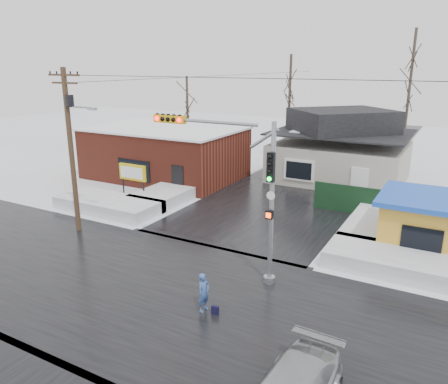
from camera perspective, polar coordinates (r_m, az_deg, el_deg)
The scene contains 19 objects.
ground at distance 19.04m, azimuth -9.25°, elevation -12.59°, with size 120.00×120.00×0.00m, color white.
road_ns at distance 19.03m, azimuth -9.25°, elevation -12.56°, with size 10.00×120.00×0.02m, color black.
road_ew at distance 19.03m, azimuth -9.25°, elevation -12.56°, with size 120.00×10.00×0.02m, color black.
snowbank_nw at distance 29.26m, azimuth -14.84°, elevation -1.57°, with size 7.00×3.00×0.80m, color white.
snowbank_ne at distance 21.83m, azimuth 22.54°, elevation -8.59°, with size 7.00×3.00×0.80m, color white.
snowbank_nside_w at distance 31.72m, azimuth -6.02°, elevation 0.30°, with size 3.00×8.00×0.80m, color white.
snowbank_nside_e at distance 26.67m, azimuth 19.62°, elevation -3.76°, with size 3.00×8.00×0.80m, color white.
traffic_signal at distance 18.44m, azimuth 1.79°, elevation 1.89°, with size 6.05×0.68×7.00m.
utility_pole at distance 25.05m, azimuth -19.32°, elevation 6.20°, with size 3.15×0.44×9.00m.
brick_building at distance 36.75m, azimuth -7.69°, elevation 5.16°, with size 12.20×8.20×4.12m.
marquee_sign at distance 30.61m, azimuth -11.86°, elevation 2.39°, with size 2.20×0.21×2.55m.
house at distance 36.55m, azimuth 14.95°, elevation 5.56°, with size 10.40×8.40×5.76m.
kiosk at distance 24.21m, azimuth 24.86°, elevation -3.71°, with size 4.60×4.60×2.88m.
fence at distance 28.46m, azimuth 19.43°, elevation -1.42°, with size 8.00×0.12×1.80m, color black.
tree_far_left at distance 41.58m, azimuth 8.66°, elevation 14.58°, with size 3.00×3.00×10.00m.
tree_far_mid at distance 41.19m, azimuth 23.45°, elevation 15.67°, with size 3.00×3.00×12.00m.
tree_far_west at distance 44.43m, azimuth -4.85°, elevation 12.76°, with size 3.00×3.00×8.00m.
pedestrian at distance 17.08m, azimuth -2.67°, elevation -13.03°, with size 0.56×0.37×1.54m, color #395AA1.
shopping_bag at distance 17.13m, azimuth -1.17°, elevation -15.23°, with size 0.28×0.12×0.35m, color black.
Camera 1 is at (10.54, -12.93, 9.17)m, focal length 35.00 mm.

